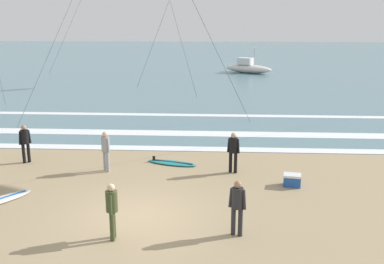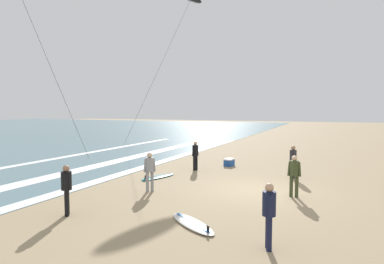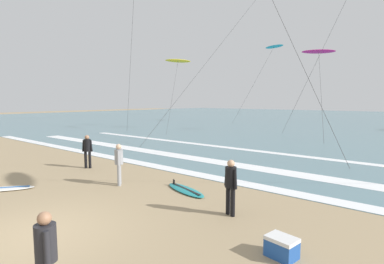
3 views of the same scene
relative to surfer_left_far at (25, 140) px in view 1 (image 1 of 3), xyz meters
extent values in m
plane|color=#9E8763|center=(5.49, -4.90, -0.96)|extent=(160.00, 160.00, 0.00)
cube|color=slate|center=(5.49, 46.93, -0.95)|extent=(140.00, 90.00, 0.01)
cube|color=white|center=(4.35, 2.33, -0.94)|extent=(42.93, 0.73, 0.01)
cube|color=white|center=(5.76, 5.09, -0.94)|extent=(39.77, 1.09, 0.01)
cube|color=white|center=(5.70, 9.54, -0.94)|extent=(37.44, 0.67, 0.01)
cylinder|color=black|center=(-0.08, -0.06, -0.55)|extent=(0.13, 0.13, 0.82)
cylinder|color=black|center=(0.08, 0.06, -0.55)|extent=(0.13, 0.13, 0.82)
cylinder|color=black|center=(0.00, 0.00, 0.15)|extent=(0.32, 0.32, 0.58)
cylinder|color=black|center=(-0.14, -0.12, 0.13)|extent=(0.16, 0.15, 0.56)
cylinder|color=black|center=(0.14, 0.12, 0.13)|extent=(0.16, 0.15, 0.56)
sphere|color=#9E7051|center=(0.00, 0.00, 0.54)|extent=(0.21, 0.21, 0.21)
cylinder|color=#232328|center=(8.35, -5.86, -0.55)|extent=(0.13, 0.13, 0.82)
cylinder|color=#232328|center=(8.54, -5.93, -0.55)|extent=(0.13, 0.13, 0.82)
cylinder|color=#232328|center=(8.44, -5.90, 0.15)|extent=(0.32, 0.32, 0.58)
cylinder|color=#232328|center=(8.27, -5.83, 0.13)|extent=(0.16, 0.13, 0.56)
cylinder|color=#232328|center=(8.62, -5.96, 0.13)|extent=(0.16, 0.13, 0.56)
sphere|color=#9E7051|center=(8.44, -5.90, 0.54)|extent=(0.21, 0.21, 0.21)
cylinder|color=gray|center=(3.64, -0.93, -0.55)|extent=(0.13, 0.13, 0.82)
cylinder|color=gray|center=(3.50, -0.79, -0.55)|extent=(0.13, 0.13, 0.82)
cylinder|color=gray|center=(3.57, -0.86, 0.15)|extent=(0.32, 0.32, 0.58)
cylinder|color=gray|center=(3.70, -0.99, 0.13)|extent=(0.16, 0.16, 0.56)
cylinder|color=gray|center=(3.43, -0.73, 0.13)|extent=(0.16, 0.16, 0.56)
sphere|color=#DBB28E|center=(3.57, -0.86, 0.54)|extent=(0.21, 0.21, 0.21)
cylinder|color=#384223|center=(5.08, -6.41, -0.55)|extent=(0.13, 0.13, 0.82)
cylinder|color=#384223|center=(5.07, -6.21, -0.55)|extent=(0.13, 0.13, 0.82)
cylinder|color=#384223|center=(5.08, -6.31, 0.15)|extent=(0.32, 0.32, 0.58)
cylinder|color=#384223|center=(5.09, -6.49, 0.13)|extent=(0.10, 0.14, 0.56)
cylinder|color=#384223|center=(5.07, -6.12, 0.13)|extent=(0.10, 0.14, 0.56)
sphere|color=#DBB28E|center=(5.08, -6.31, 0.54)|extent=(0.21, 0.21, 0.21)
cylinder|color=black|center=(8.41, -0.73, -0.55)|extent=(0.13, 0.13, 0.82)
cylinder|color=black|center=(8.60, -0.79, -0.55)|extent=(0.13, 0.13, 0.82)
cylinder|color=black|center=(8.51, -0.76, 0.15)|extent=(0.32, 0.32, 0.58)
cylinder|color=black|center=(8.33, -0.70, 0.13)|extent=(0.15, 0.12, 0.56)
cylinder|color=black|center=(8.69, -0.81, 0.13)|extent=(0.15, 0.12, 0.56)
sphere|color=tan|center=(8.51, -0.76, 0.54)|extent=(0.21, 0.21, 0.21)
ellipsoid|color=silver|center=(0.81, -3.95, -0.91)|extent=(1.72, 2.05, 0.09)
cube|color=#1959B2|center=(0.81, -3.95, -0.86)|extent=(1.13, 1.50, 0.01)
ellipsoid|color=teal|center=(6.04, 0.16, -0.91)|extent=(2.18, 1.17, 0.09)
cube|color=black|center=(6.04, 0.16, -0.86)|extent=(1.74, 0.60, 0.01)
cube|color=black|center=(5.26, 0.40, -0.79)|extent=(0.12, 0.05, 0.16)
cylinder|color=#333333|center=(4.90, 19.43, 3.01)|extent=(2.92, 7.28, 7.95)
cylinder|color=#333333|center=(-1.68, 12.53, 5.92)|extent=(2.75, 13.32, 13.76)
cylinder|color=#333333|center=(-7.77, 31.02, 4.38)|extent=(4.37, 3.71, 10.69)
ellipsoid|color=beige|center=(11.21, 31.03, -0.51)|extent=(5.39, 3.95, 0.90)
cube|color=silver|center=(10.85, 31.22, 0.29)|extent=(1.84, 1.68, 0.70)
cylinder|color=#B2B2B2|center=(11.74, 30.75, 0.84)|extent=(0.08, 0.08, 1.80)
cube|color=#1E4C9E|center=(10.57, -2.05, -0.78)|extent=(0.67, 0.53, 0.36)
cube|color=silver|center=(10.57, -2.05, -0.56)|extent=(0.68, 0.55, 0.08)
camera|label=1|loc=(7.84, -17.23, 4.92)|focal=41.79mm
camera|label=2|loc=(-7.44, -7.57, 2.37)|focal=29.90mm
camera|label=3|loc=(12.93, -7.87, 2.31)|focal=28.29mm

